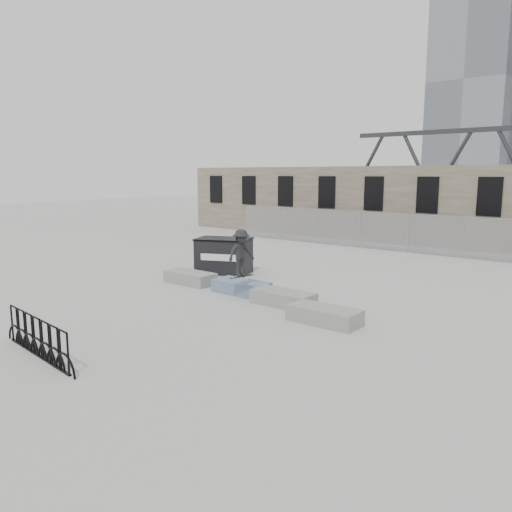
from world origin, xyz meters
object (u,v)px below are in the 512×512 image
(dumpster, at_px, (224,255))
(bike_rack, at_px, (37,338))
(planter_far_left, at_px, (190,277))
(planter_offset, at_px, (324,315))
(planter_center_left, at_px, (241,287))
(planter_center_right, at_px, (283,297))
(skateboarder, at_px, (241,253))

(dumpster, height_order, bike_rack, dumpster)
(planter_far_left, distance_m, planter_offset, 6.60)
(planter_center_left, distance_m, dumpster, 3.75)
(planter_center_left, height_order, planter_center_right, same)
(planter_center_right, bearing_deg, planter_center_left, 170.93)
(planter_far_left, relative_size, planter_center_right, 1.00)
(planter_far_left, relative_size, planter_center_left, 1.00)
(planter_far_left, relative_size, bike_rack, 0.56)
(planter_center_left, distance_m, planter_offset, 4.15)
(planter_center_left, bearing_deg, planter_center_right, -9.07)
(planter_far_left, xyz_separation_m, bike_rack, (2.88, -7.37, 0.20))
(bike_rack, bearing_deg, planter_far_left, 111.32)
(planter_center_left, xyz_separation_m, bike_rack, (0.36, -7.38, 0.20))
(planter_offset, bearing_deg, planter_center_right, 157.14)
(planter_center_right, distance_m, skateboarder, 1.97)
(dumpster, bearing_deg, planter_center_right, -51.66)
(planter_far_left, height_order, planter_center_left, same)
(planter_far_left, xyz_separation_m, planter_center_left, (2.52, 0.01, 0.00))
(dumpster, bearing_deg, bike_rack, -94.94)
(planter_center_left, bearing_deg, planter_offset, -16.20)
(dumpster, relative_size, skateboarder, 1.56)
(planter_center_left, bearing_deg, dumpster, 141.91)
(planter_center_right, bearing_deg, dumpster, 152.04)
(planter_center_left, relative_size, planter_center_right, 1.00)
(bike_rack, height_order, skateboarder, skateboarder)
(planter_center_left, height_order, dumpster, dumpster)
(bike_rack, bearing_deg, planter_offset, 59.76)
(planter_far_left, bearing_deg, planter_center_left, 0.23)
(planter_center_left, relative_size, skateboarder, 1.22)
(planter_far_left, distance_m, skateboarder, 3.41)
(planter_center_left, bearing_deg, skateboarder, -49.46)
(planter_far_left, xyz_separation_m, skateboarder, (3.08, -0.65, 1.31))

